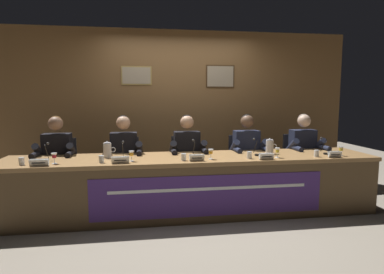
{
  "coord_description": "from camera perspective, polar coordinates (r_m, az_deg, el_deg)",
  "views": [
    {
      "loc": [
        -0.6,
        -4.0,
        1.47
      ],
      "look_at": [
        0.0,
        0.0,
        0.99
      ],
      "focal_mm": 30.15,
      "sensor_mm": 36.0,
      "label": 1
    }
  ],
  "objects": [
    {
      "name": "conference_table",
      "position": [
        4.03,
        0.32,
        -6.76
      ],
      "size": [
        4.69,
        0.86,
        0.74
      ],
      "color": "olive",
      "rests_on": "ground_plane"
    },
    {
      "name": "microphone_right",
      "position": [
        4.28,
        11.25,
        -2.18
      ],
      "size": [
        0.06,
        0.17,
        0.22
      ],
      "color": "black",
      "rests_on": "conference_table"
    },
    {
      "name": "juice_glass_far_left",
      "position": [
        3.96,
        -23.2,
        -3.15
      ],
      "size": [
        0.06,
        0.06,
        0.12
      ],
      "color": "white",
      "rests_on": "conference_table"
    },
    {
      "name": "microphone_far_left",
      "position": [
        4.15,
        -24.37,
        -2.93
      ],
      "size": [
        0.06,
        0.17,
        0.22
      ],
      "color": "black",
      "rests_on": "conference_table"
    },
    {
      "name": "microphone_center",
      "position": [
        4.07,
        0.4,
        -2.5
      ],
      "size": [
        0.06,
        0.17,
        0.22
      ],
      "color": "black",
      "rests_on": "conference_table"
    },
    {
      "name": "chair_left",
      "position": [
        4.73,
        -11.76,
        -5.8
      ],
      "size": [
        0.44,
        0.44,
        0.91
      ],
      "color": "black",
      "rests_on": "ground_plane"
    },
    {
      "name": "chair_far_right",
      "position": [
        5.28,
        18.23,
        -4.69
      ],
      "size": [
        0.44,
        0.44,
        0.91
      ],
      "color": "black",
      "rests_on": "ground_plane"
    },
    {
      "name": "chair_center",
      "position": [
        4.76,
        -1.1,
        -5.57
      ],
      "size": [
        0.44,
        0.44,
        0.91
      ],
      "color": "black",
      "rests_on": "ground_plane"
    },
    {
      "name": "juice_glass_left",
      "position": [
        3.85,
        -10.66,
        -2.98
      ],
      "size": [
        0.06,
        0.06,
        0.12
      ],
      "color": "white",
      "rests_on": "conference_table"
    },
    {
      "name": "juice_glass_right",
      "position": [
        4.15,
        14.87,
        -2.38
      ],
      "size": [
        0.06,
        0.06,
        0.12
      ],
      "color": "white",
      "rests_on": "conference_table"
    },
    {
      "name": "panelist_right",
      "position": [
        4.71,
        9.88,
        -2.37
      ],
      "size": [
        0.51,
        0.48,
        1.24
      ],
      "color": "black",
      "rests_on": "ground_plane"
    },
    {
      "name": "nameplate_left",
      "position": [
        3.76,
        -12.57,
        -3.98
      ],
      "size": [
        0.2,
        0.06,
        0.08
      ],
      "color": "white",
      "rests_on": "conference_table"
    },
    {
      "name": "water_pitcher_left_side",
      "position": [
        4.15,
        -14.72,
        -2.27
      ],
      "size": [
        0.15,
        0.1,
        0.21
      ],
      "color": "silver",
      "rests_on": "conference_table"
    },
    {
      "name": "microphone_far_right",
      "position": [
        4.64,
        22.35,
        -1.86
      ],
      "size": [
        0.06,
        0.17,
        0.22
      ],
      "color": "black",
      "rests_on": "conference_table"
    },
    {
      "name": "panelist_left",
      "position": [
        4.48,
        -11.99,
        -2.9
      ],
      "size": [
        0.51,
        0.48,
        1.24
      ],
      "color": "black",
      "rests_on": "ground_plane"
    },
    {
      "name": "water_pitcher_right_side",
      "position": [
        4.42,
        13.58,
        -1.68
      ],
      "size": [
        0.15,
        0.1,
        0.21
      ],
      "color": "silver",
      "rests_on": "conference_table"
    },
    {
      "name": "chair_far_left",
      "position": [
        4.86,
        -22.21,
        -5.83
      ],
      "size": [
        0.44,
        0.44,
        0.91
      ],
      "color": "black",
      "rests_on": "ground_plane"
    },
    {
      "name": "ground_plane",
      "position": [
        4.3,
        0.0,
        -13.15
      ],
      "size": [
        12.0,
        12.0,
        0.0
      ],
      "primitive_type": "plane",
      "color": "gray"
    },
    {
      "name": "juice_glass_far_right",
      "position": [
        4.57,
        24.86,
        -1.96
      ],
      "size": [
        0.06,
        0.06,
        0.12
      ],
      "color": "white",
      "rests_on": "conference_table"
    },
    {
      "name": "nameplate_far_left",
      "position": [
        3.9,
        -25.44,
        -4.11
      ],
      "size": [
        0.2,
        0.06,
        0.08
      ],
      "color": "white",
      "rests_on": "conference_table"
    },
    {
      "name": "microphone_left",
      "position": [
        4.0,
        -12.15,
        -2.81
      ],
      "size": [
        0.06,
        0.17,
        0.22
      ],
      "color": "black",
      "rests_on": "conference_table"
    },
    {
      "name": "water_cup_far_right",
      "position": [
        4.39,
        21.16,
        -2.76
      ],
      "size": [
        0.06,
        0.06,
        0.08
      ],
      "color": "silver",
      "rests_on": "conference_table"
    },
    {
      "name": "nameplate_center",
      "position": [
        3.81,
        0.85,
        -3.68
      ],
      "size": [
        0.18,
        0.06,
        0.08
      ],
      "color": "white",
      "rests_on": "conference_table"
    },
    {
      "name": "water_cup_right",
      "position": [
        4.03,
        10.11,
        -3.23
      ],
      "size": [
        0.06,
        0.06,
        0.08
      ],
      "color": "silver",
      "rests_on": "conference_table"
    },
    {
      "name": "nameplate_right",
      "position": [
        4.0,
        13.03,
        -3.35
      ],
      "size": [
        0.18,
        0.06,
        0.08
      ],
      "color": "white",
      "rests_on": "conference_table"
    },
    {
      "name": "nameplate_far_right",
      "position": [
        4.41,
        23.94,
        -2.82
      ],
      "size": [
        0.17,
        0.06,
        0.08
      ],
      "color": "white",
      "rests_on": "conference_table"
    },
    {
      "name": "water_cup_center",
      "position": [
        3.84,
        -1.49,
        -3.63
      ],
      "size": [
        0.06,
        0.06,
        0.08
      ],
      "color": "silver",
      "rests_on": "conference_table"
    },
    {
      "name": "juice_glass_center",
      "position": [
        3.92,
        3.35,
        -2.7
      ],
      "size": [
        0.06,
        0.06,
        0.12
      ],
      "color": "white",
      "rests_on": "conference_table"
    },
    {
      "name": "water_cup_far_left",
      "position": [
        4.05,
        -27.92,
        -3.87
      ],
      "size": [
        0.06,
        0.06,
        0.08
      ],
      "color": "silver",
      "rests_on": "conference_table"
    },
    {
      "name": "chair_right",
      "position": [
        4.95,
        9.08,
        -5.18
      ],
      "size": [
        0.44,
        0.44,
        0.91
      ],
      "color": "black",
      "rests_on": "ground_plane"
    },
    {
      "name": "panelist_center",
      "position": [
        4.51,
        -0.78,
        -2.68
      ],
      "size": [
        0.51,
        0.48,
        1.24
      ],
      "color": "black",
      "rests_on": "ground_plane"
    },
    {
      "name": "panelist_far_right",
      "position": [
        5.05,
        19.37,
        -2.04
      ],
      "size": [
        0.51,
        0.48,
        1.24
      ],
      "color": "black",
      "rests_on": "ground_plane"
    },
    {
      "name": "wall_back_panelled",
      "position": [
        5.54,
        -2.33,
        5.1
      ],
      "size": [
        5.89,
        0.14,
        2.6
      ],
      "color": "brown",
      "rests_on": "ground_plane"
    },
    {
      "name": "panelist_far_left",
      "position": [
        4.62,
        -22.94,
        -3.0
      ],
      "size": [
        0.51,
        0.48,
        1.24
      ],
      "color": "black",
      "rests_on": "ground_plane"
    },
    {
      "name": "water_cup_left",
      "position": [
        3.85,
        -15.73,
        -3.86
      ],
      "size": [
        0.06,
        0.06,
        0.08
      ],
      "color": "silver",
      "rests_on": "conference_table"
    }
  ]
}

